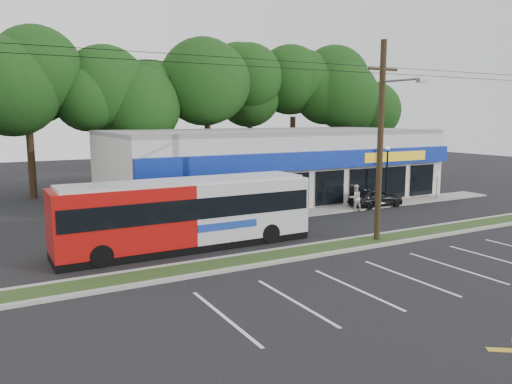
{
  "coord_description": "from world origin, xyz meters",
  "views": [
    {
      "loc": [
        -14.43,
        -17.72,
        6.32
      ],
      "look_at": [
        -1.84,
        5.0,
        2.39
      ],
      "focal_mm": 35.0,
      "sensor_mm": 36.0,
      "label": 1
    }
  ],
  "objects_px": {
    "pedestrian_b": "(355,198)",
    "car_dark": "(376,197)",
    "lamp_post": "(387,168)",
    "sign_post": "(437,180)",
    "car_silver": "(106,236)",
    "utility_pole": "(379,135)",
    "pedestrian_a": "(282,206)",
    "metrobus": "(187,212)"
  },
  "relations": [
    {
      "from": "car_dark",
      "to": "utility_pole",
      "type": "bearing_deg",
      "value": 139.83
    },
    {
      "from": "lamp_post",
      "to": "pedestrian_b",
      "type": "height_order",
      "value": "lamp_post"
    },
    {
      "from": "lamp_post",
      "to": "pedestrian_b",
      "type": "bearing_deg",
      "value": -167.08
    },
    {
      "from": "car_dark",
      "to": "car_silver",
      "type": "relative_size",
      "value": 0.89
    },
    {
      "from": "metrobus",
      "to": "car_silver",
      "type": "relative_size",
      "value": 2.78
    },
    {
      "from": "utility_pole",
      "to": "sign_post",
      "type": "xyz_separation_m",
      "value": [
        13.17,
        7.65,
        -3.86
      ]
    },
    {
      "from": "metrobus",
      "to": "lamp_post",
      "type": "bearing_deg",
      "value": 13.91
    },
    {
      "from": "car_silver",
      "to": "pedestrian_b",
      "type": "relative_size",
      "value": 2.48
    },
    {
      "from": "utility_pole",
      "to": "sign_post",
      "type": "bearing_deg",
      "value": 30.15
    },
    {
      "from": "utility_pole",
      "to": "sign_post",
      "type": "height_order",
      "value": "utility_pole"
    },
    {
      "from": "pedestrian_b",
      "to": "car_dark",
      "type": "bearing_deg",
      "value": -155.49
    },
    {
      "from": "utility_pole",
      "to": "sign_post",
      "type": "distance_m",
      "value": 15.71
    },
    {
      "from": "car_dark",
      "to": "pedestrian_a",
      "type": "bearing_deg",
      "value": 92.27
    },
    {
      "from": "metrobus",
      "to": "pedestrian_b",
      "type": "height_order",
      "value": "metrobus"
    },
    {
      "from": "lamp_post",
      "to": "car_dark",
      "type": "height_order",
      "value": "lamp_post"
    },
    {
      "from": "sign_post",
      "to": "pedestrian_a",
      "type": "xyz_separation_m",
      "value": [
        -14.0,
        -0.07,
        -0.78
      ]
    },
    {
      "from": "car_silver",
      "to": "pedestrian_a",
      "type": "distance_m",
      "value": 11.8
    },
    {
      "from": "utility_pole",
      "to": "pedestrian_b",
      "type": "height_order",
      "value": "utility_pole"
    },
    {
      "from": "sign_post",
      "to": "car_dark",
      "type": "relative_size",
      "value": 0.55
    },
    {
      "from": "lamp_post",
      "to": "car_dark",
      "type": "xyz_separation_m",
      "value": [
        -1.24,
        -0.3,
        -1.99
      ]
    },
    {
      "from": "utility_pole",
      "to": "car_silver",
      "type": "height_order",
      "value": "utility_pole"
    },
    {
      "from": "lamp_post",
      "to": "pedestrian_a",
      "type": "xyz_separation_m",
      "value": [
        -9.0,
        -0.3,
        -1.89
      ]
    },
    {
      "from": "sign_post",
      "to": "pedestrian_b",
      "type": "height_order",
      "value": "sign_post"
    },
    {
      "from": "lamp_post",
      "to": "sign_post",
      "type": "relative_size",
      "value": 1.91
    },
    {
      "from": "car_silver",
      "to": "sign_post",
      "type": "bearing_deg",
      "value": -82.25
    },
    {
      "from": "car_dark",
      "to": "lamp_post",
      "type": "bearing_deg",
      "value": -74.16
    },
    {
      "from": "pedestrian_a",
      "to": "metrobus",
      "type": "bearing_deg",
      "value": 21.46
    },
    {
      "from": "lamp_post",
      "to": "car_silver",
      "type": "height_order",
      "value": "lamp_post"
    },
    {
      "from": "utility_pole",
      "to": "pedestrian_b",
      "type": "xyz_separation_m",
      "value": [
        4.63,
        7.06,
        -4.51
      ]
    },
    {
      "from": "sign_post",
      "to": "car_dark",
      "type": "bearing_deg",
      "value": -179.31
    },
    {
      "from": "car_silver",
      "to": "metrobus",
      "type": "bearing_deg",
      "value": -108.64
    },
    {
      "from": "pedestrian_a",
      "to": "lamp_post",
      "type": "bearing_deg",
      "value": 176.54
    },
    {
      "from": "metrobus",
      "to": "pedestrian_a",
      "type": "xyz_separation_m",
      "value": [
        7.91,
        4.0,
        -1.0
      ]
    },
    {
      "from": "lamp_post",
      "to": "metrobus",
      "type": "height_order",
      "value": "lamp_post"
    },
    {
      "from": "car_silver",
      "to": "pedestrian_b",
      "type": "distance_m",
      "value": 17.09
    },
    {
      "from": "lamp_post",
      "to": "sign_post",
      "type": "bearing_deg",
      "value": -2.58
    },
    {
      "from": "pedestrian_b",
      "to": "lamp_post",
      "type": "bearing_deg",
      "value": -155.14
    },
    {
      "from": "utility_pole",
      "to": "pedestrian_a",
      "type": "height_order",
      "value": "utility_pole"
    },
    {
      "from": "sign_post",
      "to": "metrobus",
      "type": "bearing_deg",
      "value": -169.46
    },
    {
      "from": "metrobus",
      "to": "pedestrian_b",
      "type": "xyz_separation_m",
      "value": [
        13.37,
        3.49,
        -0.87
      ]
    },
    {
      "from": "car_dark",
      "to": "car_silver",
      "type": "height_order",
      "value": "car_silver"
    },
    {
      "from": "lamp_post",
      "to": "pedestrian_b",
      "type": "distance_m",
      "value": 4.04
    }
  ]
}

